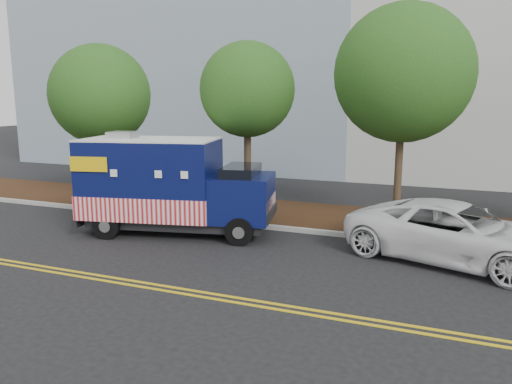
% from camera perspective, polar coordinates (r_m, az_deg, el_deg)
% --- Properties ---
extents(ground, '(120.00, 120.00, 0.00)m').
position_cam_1_polar(ground, '(16.44, -5.65, -4.84)').
color(ground, black).
rests_on(ground, ground).
extents(curb, '(120.00, 0.18, 0.15)m').
position_cam_1_polar(curb, '(17.63, -3.54, -3.49)').
color(curb, '#9E9E99').
rests_on(curb, ground).
extents(mulch_strip, '(120.00, 4.00, 0.15)m').
position_cam_1_polar(mulch_strip, '(19.49, -0.88, -2.10)').
color(mulch_strip, '#311A0D').
rests_on(mulch_strip, ground).
extents(centerline_near, '(120.00, 0.10, 0.01)m').
position_cam_1_polar(centerline_near, '(12.86, -15.00, -9.60)').
color(centerline_near, gold).
rests_on(centerline_near, ground).
extents(centerline_far, '(120.00, 0.10, 0.01)m').
position_cam_1_polar(centerline_far, '(12.68, -15.69, -9.94)').
color(centerline_far, gold).
rests_on(centerline_far, ground).
extents(tree_a, '(4.09, 4.09, 6.57)m').
position_cam_1_polar(tree_a, '(21.84, -17.38, 10.56)').
color(tree_a, '#38281C').
rests_on(tree_a, ground).
extents(tree_b, '(3.38, 3.38, 6.38)m').
position_cam_1_polar(tree_b, '(18.06, -1.00, 11.57)').
color(tree_b, '#38281C').
rests_on(tree_b, ground).
extents(tree_c, '(4.61, 4.61, 7.50)m').
position_cam_1_polar(tree_c, '(17.79, 16.50, 12.83)').
color(tree_c, '#38281C').
rests_on(tree_c, ground).
extents(sign_post, '(0.06, 0.06, 2.40)m').
position_cam_1_polar(sign_post, '(20.40, -16.01, 1.28)').
color(sign_post, '#473828').
rests_on(sign_post, ground).
extents(food_truck, '(6.63, 3.58, 3.32)m').
position_cam_1_polar(food_truck, '(16.52, -10.07, 0.47)').
color(food_truck, black).
rests_on(food_truck, ground).
extents(white_car, '(6.33, 4.30, 1.61)m').
position_cam_1_polar(white_car, '(14.55, 21.84, -4.36)').
color(white_car, white).
rests_on(white_car, ground).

